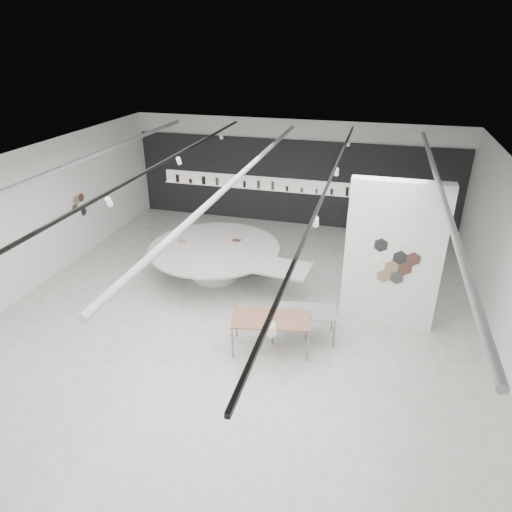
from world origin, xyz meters
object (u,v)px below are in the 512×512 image
(sample_table_wood, at_px, (271,320))
(kitchen_counter, at_px, (368,223))
(partition_column, at_px, (393,256))
(display_island, at_px, (217,258))
(sample_table_stone, at_px, (304,313))

(sample_table_wood, bearing_deg, kitchen_counter, 76.37)
(partition_column, relative_size, display_island, 0.72)
(sample_table_wood, bearing_deg, sample_table_stone, 42.79)
(partition_column, xyz_separation_m, sample_table_wood, (-2.46, -1.81, -1.05))
(partition_column, distance_m, sample_table_stone, 2.46)
(kitchen_counter, bearing_deg, sample_table_wood, -105.04)
(sample_table_wood, relative_size, kitchen_counter, 1.24)
(display_island, distance_m, kitchen_counter, 6.03)
(partition_column, relative_size, sample_table_stone, 2.31)
(display_island, xyz_separation_m, kitchen_counter, (4.08, 4.44, -0.20))
(display_island, bearing_deg, partition_column, -7.53)
(display_island, xyz_separation_m, sample_table_wood, (2.30, -2.90, 0.12))
(partition_column, relative_size, kitchen_counter, 2.41)
(partition_column, bearing_deg, display_island, 167.06)
(sample_table_wood, bearing_deg, display_island, 128.35)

